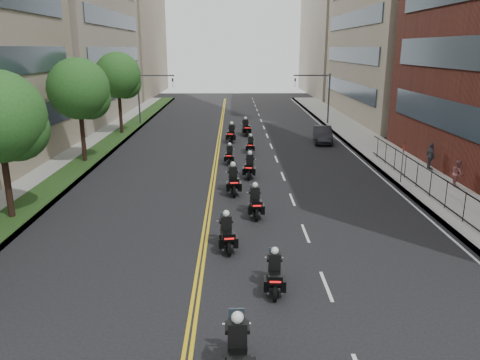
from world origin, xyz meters
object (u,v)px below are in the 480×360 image
object	(u,v)px
motorcycle_1	(274,274)
motorcycle_3	(255,203)
motorcycle_0	(238,354)
motorcycle_9	(246,128)
pedestrian_c	(431,156)
motorcycle_2	(227,234)
parked_sedan	(323,135)
motorcycle_4	(233,181)
motorcycle_6	(230,155)
motorcycle_8	(231,134)
motorcycle_7	(251,145)
pedestrian_b	(458,173)
motorcycle_5	(250,167)

from	to	relation	value
motorcycle_1	motorcycle_3	world-z (taller)	motorcycle_3
motorcycle_0	motorcycle_9	bearing A→B (deg)	86.73
motorcycle_0	pedestrian_c	bearing A→B (deg)	55.77
motorcycle_2	parked_sedan	world-z (taller)	motorcycle_2
motorcycle_2	motorcycle_4	world-z (taller)	motorcycle_4
motorcycle_6	motorcycle_9	xyz separation A→B (m)	(1.51, 11.56, 0.11)
motorcycle_0	pedestrian_c	distance (m)	24.98
motorcycle_0	motorcycle_8	size ratio (longest dim) A/B	1.00
motorcycle_2	motorcycle_3	size ratio (longest dim) A/B	0.97
motorcycle_7	motorcycle_4	bearing A→B (deg)	-93.18
motorcycle_0	motorcycle_4	xyz separation A→B (m)	(-0.10, 16.12, 0.01)
parked_sedan	motorcycle_8	bearing A→B (deg)	-175.29
motorcycle_4	motorcycle_8	bearing A→B (deg)	87.02
motorcycle_0	motorcycle_6	world-z (taller)	motorcycle_0
motorcycle_0	motorcycle_8	world-z (taller)	motorcycle_8
motorcycle_8	motorcycle_0	bearing A→B (deg)	-83.41
motorcycle_6	motorcycle_8	xyz separation A→B (m)	(0.12, 8.17, 0.12)
motorcycle_8	motorcycle_9	xyz separation A→B (m)	(1.39, 3.39, -0.01)
motorcycle_6	motorcycle_8	world-z (taller)	motorcycle_8
motorcycle_3	parked_sedan	bearing A→B (deg)	67.36
motorcycle_8	parked_sedan	size ratio (longest dim) A/B	0.58
motorcycle_7	parked_sedan	world-z (taller)	motorcycle_7
motorcycle_6	parked_sedan	size ratio (longest dim) A/B	0.48
motorcycle_7	parked_sedan	bearing A→B (deg)	35.82
motorcycle_6	parked_sedan	distance (m)	11.55
motorcycle_6	motorcycle_7	distance (m)	4.16
motorcycle_4	parked_sedan	distance (m)	17.38
motorcycle_7	pedestrian_b	distance (m)	16.06
parked_sedan	pedestrian_b	world-z (taller)	pedestrian_b
motorcycle_2	motorcycle_5	size ratio (longest dim) A/B	0.95
motorcycle_8	parked_sedan	xyz separation A→B (m)	(8.28, -0.24, -0.01)
motorcycle_4	motorcycle_9	world-z (taller)	motorcycle_4
motorcycle_6	motorcycle_0	bearing A→B (deg)	-85.48
motorcycle_4	motorcycle_8	xyz separation A→B (m)	(-0.14, 15.59, -0.00)
motorcycle_2	parked_sedan	distance (m)	24.76
pedestrian_b	motorcycle_3	bearing A→B (deg)	124.91
pedestrian_c	parked_sedan	bearing A→B (deg)	26.28
motorcycle_3	motorcycle_8	world-z (taller)	motorcycle_8
motorcycle_9	motorcycle_5	bearing A→B (deg)	-97.46
motorcycle_1	motorcycle_8	xyz separation A→B (m)	(-1.58, 27.14, 0.11)
pedestrian_b	motorcycle_8	bearing A→B (deg)	57.41
motorcycle_6	pedestrian_b	bearing A→B (deg)	-21.89
motorcycle_9	pedestrian_c	bearing A→B (deg)	-55.64
motorcycle_3	motorcycle_8	size ratio (longest dim) A/B	0.94
motorcycle_3	parked_sedan	distance (m)	20.48
motorcycle_6	parked_sedan	world-z (taller)	motorcycle_6
motorcycle_3	pedestrian_b	bearing A→B (deg)	17.86
motorcycle_3	motorcycle_5	bearing A→B (deg)	87.54
motorcycle_6	pedestrian_b	distance (m)	15.41
motorcycle_7	pedestrian_c	size ratio (longest dim) A/B	1.12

